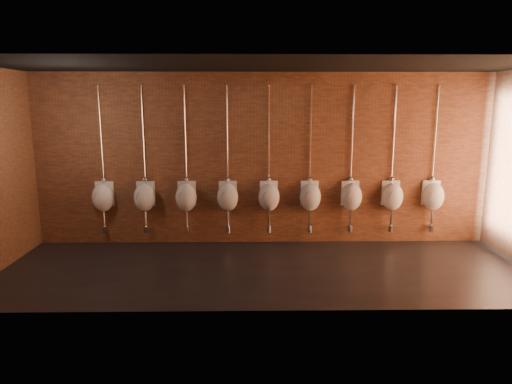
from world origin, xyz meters
The scene contains 11 objects.
ground centered at (0.00, 0.00, 0.00)m, with size 8.50×8.50×0.00m, color black.
room_shell centered at (0.00, 0.00, 2.01)m, with size 8.54×3.04×3.22m.
urinal_0 centered at (-2.99, 1.36, 0.93)m, with size 0.41×0.36×2.72m.
urinal_1 centered at (-2.21, 1.36, 0.93)m, with size 0.41×0.36×2.72m.
urinal_2 centered at (-1.44, 1.36, 0.93)m, with size 0.41×0.36×2.72m.
urinal_3 centered at (-0.66, 1.36, 0.93)m, with size 0.41×0.36×2.72m.
urinal_4 centered at (0.11, 1.36, 0.93)m, with size 0.41×0.36×2.72m.
urinal_5 centered at (0.88, 1.36, 0.93)m, with size 0.41×0.36×2.72m.
urinal_6 centered at (1.66, 1.36, 0.93)m, with size 0.41×0.36×2.72m.
urinal_7 centered at (2.43, 1.36, 0.93)m, with size 0.41×0.36×2.72m.
urinal_8 centered at (3.20, 1.36, 0.93)m, with size 0.41×0.36×2.72m.
Camera 1 is at (-0.27, -6.99, 2.64)m, focal length 32.00 mm.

